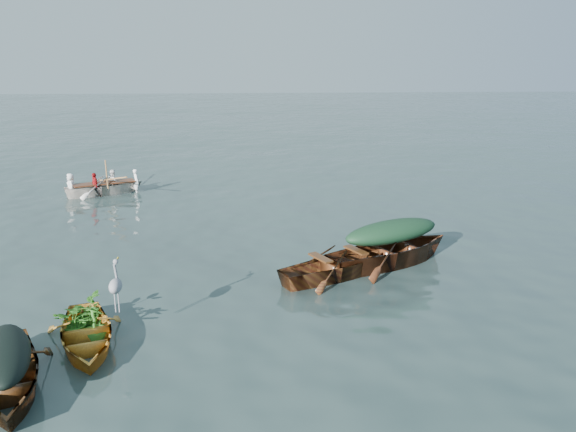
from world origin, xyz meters
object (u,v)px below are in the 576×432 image
Objects in this scene: green_tarp_boat at (390,265)px; rowed_boat at (105,194)px; yellow_dinghy at (87,346)px; dark_covered_boat at (10,390)px; heron at (116,294)px; open_wooden_boat at (338,277)px.

green_tarp_boat is 1.25× the size of rowed_boat.
green_tarp_boat is (6.13, 3.40, 0.00)m from yellow_dinghy.
dark_covered_boat is 2.12m from heron.
green_tarp_boat is at bearing -156.78° from rowed_boat.
heron reaches higher than dark_covered_boat.
heron reaches higher than green_tarp_boat.
yellow_dinghy is 3.21× the size of heron.
dark_covered_boat is at bearing -148.49° from heron.
dark_covered_boat is 8.33m from green_tarp_boat.
dark_covered_boat is at bearing 162.91° from rowed_boat.
heron reaches higher than yellow_dinghy.
open_wooden_boat is 1.05× the size of rowed_boat.
dark_covered_boat is 3.79× the size of heron.
rowed_boat is (-7.00, 8.47, 0.00)m from open_wooden_boat.
green_tarp_boat is 6.52m from heron.
heron is (-4.26, -2.54, 0.85)m from open_wooden_boat.
green_tarp_boat is 5.16× the size of heron.
rowed_boat is at bearing 84.60° from yellow_dinghy.
rowed_boat is (-8.35, 7.82, 0.00)m from green_tarp_boat.
heron is at bearing 93.82° from green_tarp_boat.
rowed_boat is (-1.44, 12.46, 0.00)m from dark_covered_boat.
open_wooden_boat is at bearing 90.00° from green_tarp_boat.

